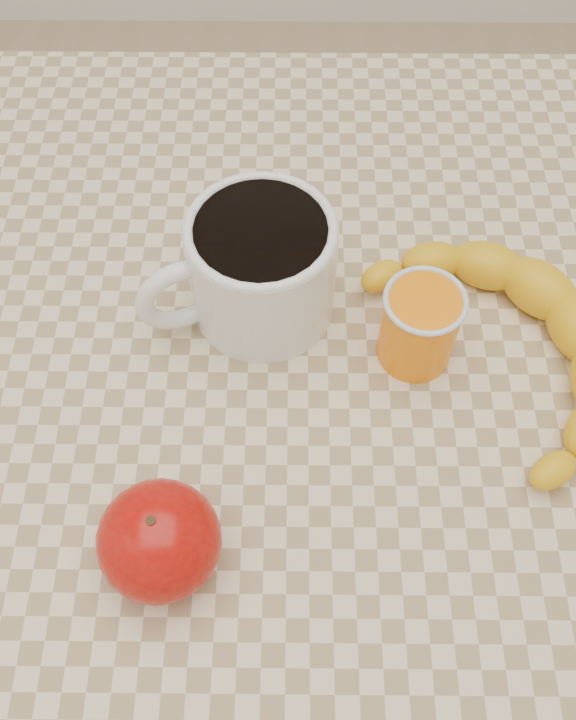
{
  "coord_description": "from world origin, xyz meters",
  "views": [
    {
      "loc": [
        0.0,
        -0.33,
        1.31
      ],
      "look_at": [
        0.0,
        0.0,
        0.77
      ],
      "focal_mm": 40.0,
      "sensor_mm": 36.0,
      "label": 1
    }
  ],
  "objects_px": {
    "table": "(288,421)",
    "banana": "(510,344)",
    "coffee_mug": "(258,266)",
    "apple": "(159,541)",
    "orange_juice_glass": "(419,326)"
  },
  "relations": [
    {
      "from": "table",
      "to": "banana",
      "type": "xyz_separation_m",
      "value": [
        0.18,
        0.01,
        0.11
      ]
    },
    {
      "from": "coffee_mug",
      "to": "apple",
      "type": "relative_size",
      "value": 2.0
    },
    {
      "from": "orange_juice_glass",
      "to": "apple",
      "type": "xyz_separation_m",
      "value": [
        -0.19,
        -0.18,
        -0.0
      ]
    },
    {
      "from": "banana",
      "to": "table",
      "type": "bearing_deg",
      "value": 161.46
    },
    {
      "from": "apple",
      "to": "banana",
      "type": "bearing_deg",
      "value": 32.81
    },
    {
      "from": "apple",
      "to": "banana",
      "type": "height_order",
      "value": "apple"
    },
    {
      "from": "orange_juice_glass",
      "to": "apple",
      "type": "distance_m",
      "value": 0.26
    },
    {
      "from": "orange_juice_glass",
      "to": "apple",
      "type": "height_order",
      "value": "apple"
    },
    {
      "from": "table",
      "to": "apple",
      "type": "xyz_separation_m",
      "value": [
        -0.09,
        -0.15,
        0.12
      ]
    },
    {
      "from": "orange_juice_glass",
      "to": "apple",
      "type": "bearing_deg",
      "value": -137.05
    },
    {
      "from": "apple",
      "to": "table",
      "type": "bearing_deg",
      "value": 61.12
    },
    {
      "from": "orange_juice_glass",
      "to": "apple",
      "type": "relative_size",
      "value": 0.85
    },
    {
      "from": "table",
      "to": "banana",
      "type": "height_order",
      "value": "banana"
    },
    {
      "from": "orange_juice_glass",
      "to": "coffee_mug",
      "type": "bearing_deg",
      "value": 160.37
    },
    {
      "from": "coffee_mug",
      "to": "apple",
      "type": "distance_m",
      "value": 0.23
    }
  ]
}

